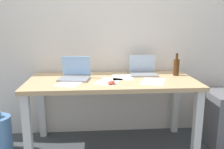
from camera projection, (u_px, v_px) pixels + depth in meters
name	position (u px, v px, depth m)	size (l,w,h in m)	color
ground_plane	(112.00, 146.00, 2.61)	(8.00, 8.00, 0.00)	#42474C
back_wall	(109.00, 23.00, 2.75)	(5.20, 0.08, 2.60)	silver
desk	(112.00, 89.00, 2.47)	(1.69, 0.75, 0.75)	tan
laptop_left	(75.00, 74.00, 2.45)	(0.33, 0.28, 0.23)	gray
laptop_right	(143.00, 71.00, 2.66)	(0.30, 0.24, 0.21)	gray
beer_bottle	(176.00, 67.00, 2.61)	(0.06, 0.06, 0.24)	#47280F
computer_mouse	(111.00, 83.00, 2.25)	(0.06, 0.10, 0.03)	#D84C38
paper_sheet_front_right	(153.00, 82.00, 2.35)	(0.21, 0.30, 0.00)	white
paper_sheet_near_back	(123.00, 77.00, 2.54)	(0.21, 0.30, 0.00)	white
paper_sheet_center	(109.00, 81.00, 2.36)	(0.21, 0.30, 0.00)	white
paper_sheet_front_left	(71.00, 83.00, 2.31)	(0.21, 0.30, 0.00)	white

